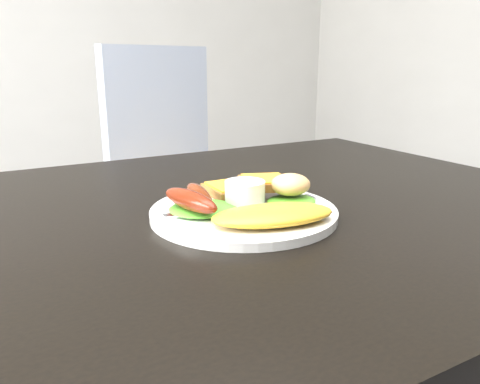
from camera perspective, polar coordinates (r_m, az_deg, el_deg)
dining_table at (r=0.66m, az=-5.72°, el=-4.10°), size 1.20×0.80×0.04m
dining_chair at (r=1.69m, az=-7.03°, el=-1.66°), size 0.59×0.59×0.06m
plate at (r=0.63m, az=0.45°, el=-2.50°), size 0.25×0.25×0.01m
lettuce_left at (r=0.61m, az=-4.51°, el=-2.03°), size 0.11×0.11×0.01m
lettuce_right at (r=0.65m, az=6.26°, el=-1.08°), size 0.09×0.08×0.01m
omelette at (r=0.57m, az=4.06°, el=-2.80°), size 0.17×0.11×0.02m
sausage_a at (r=0.59m, az=-6.09°, el=-1.00°), size 0.05×0.11×0.03m
sausage_b at (r=0.62m, az=-5.06°, el=-0.32°), size 0.04×0.10×0.02m
ramekin at (r=0.63m, az=0.61°, el=-0.07°), size 0.07×0.07×0.03m
toast_a at (r=0.69m, az=-0.94°, el=0.28°), size 0.07×0.07×0.01m
toast_b at (r=0.68m, az=2.88°, el=1.09°), size 0.09×0.09×0.01m
potato_salad at (r=0.66m, az=6.17°, el=0.92°), size 0.06×0.06×0.03m
fork at (r=0.61m, az=-1.72°, el=-2.29°), size 0.16×0.05×0.00m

